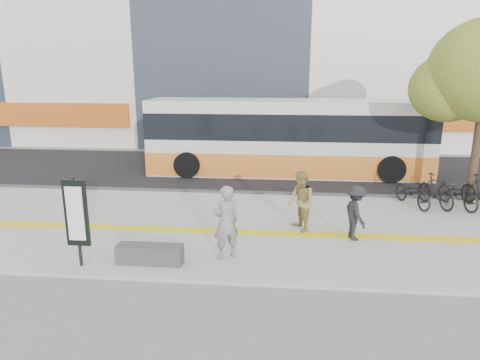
# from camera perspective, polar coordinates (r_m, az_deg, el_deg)

# --- Properties ---
(ground) EXTENTS (120.00, 120.00, 0.00)m
(ground) POSITION_cam_1_polar(r_m,az_deg,el_deg) (11.45, 2.64, -9.28)
(ground) COLOR slate
(ground) RESTS_ON ground
(sidewalk) EXTENTS (40.00, 7.00, 0.08)m
(sidewalk) POSITION_cam_1_polar(r_m,az_deg,el_deg) (12.82, 2.99, -6.41)
(sidewalk) COLOR gray
(sidewalk) RESTS_ON ground
(tactile_strip) EXTENTS (40.00, 0.45, 0.01)m
(tactile_strip) POSITION_cam_1_polar(r_m,az_deg,el_deg) (12.34, 2.88, -7.05)
(tactile_strip) COLOR yellow
(tactile_strip) RESTS_ON sidewalk
(street) EXTENTS (40.00, 8.00, 0.06)m
(street) POSITION_cam_1_polar(r_m,az_deg,el_deg) (20.00, 3.95, 1.28)
(street) COLOR black
(street) RESTS_ON ground
(curb) EXTENTS (40.00, 0.25, 0.14)m
(curb) POSITION_cam_1_polar(r_m,az_deg,el_deg) (16.13, 3.55, -1.85)
(curb) COLOR #313133
(curb) RESTS_ON ground
(bench) EXTENTS (1.60, 0.45, 0.45)m
(bench) POSITION_cam_1_polar(r_m,az_deg,el_deg) (10.67, -11.97, -9.66)
(bench) COLOR #313133
(bench) RESTS_ON sidewalk
(signboard) EXTENTS (0.55, 0.10, 2.20)m
(signboard) POSITION_cam_1_polar(r_m,az_deg,el_deg) (10.62, -21.06, -4.33)
(signboard) COLOR black
(signboard) RESTS_ON sidewalk
(bus) EXTENTS (12.30, 2.92, 3.27)m
(bus) POSITION_cam_1_polar(r_m,az_deg,el_deg) (19.20, 6.35, 5.44)
(bus) COLOR silver
(bus) RESTS_ON street
(bicycle_row) EXTENTS (4.22, 2.00, 1.10)m
(bicycle_row) POSITION_cam_1_polar(r_m,az_deg,el_deg) (16.18, 27.16, -1.49)
(bicycle_row) COLOR black
(bicycle_row) RESTS_ON sidewalk
(seated_woman) EXTENTS (0.81, 0.73, 1.86)m
(seated_woman) POSITION_cam_1_polar(r_m,az_deg,el_deg) (10.46, -1.90, -5.67)
(seated_woman) COLOR black
(seated_woman) RESTS_ON sidewalk
(pedestrian_tan) EXTENTS (0.95, 1.05, 1.75)m
(pedestrian_tan) POSITION_cam_1_polar(r_m,az_deg,el_deg) (12.35, 8.13, -2.88)
(pedestrian_tan) COLOR olive
(pedestrian_tan) RESTS_ON sidewalk
(pedestrian_dark) EXTENTS (0.80, 1.10, 1.53)m
(pedestrian_dark) POSITION_cam_1_polar(r_m,az_deg,el_deg) (12.05, 15.20, -4.25)
(pedestrian_dark) COLOR black
(pedestrian_dark) RESTS_ON sidewalk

